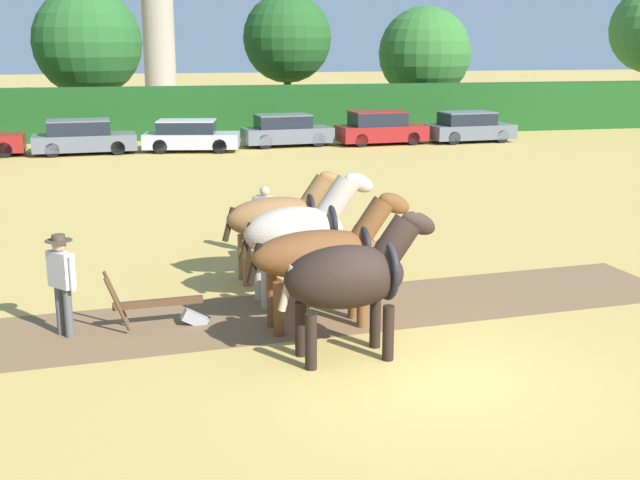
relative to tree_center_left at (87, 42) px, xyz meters
The scene contains 18 objects.
ground_plane 37.93m from the tree_center_left, 79.87° to the right, with size 240.00×240.00×0.00m, color tan.
plowed_furrow_strip 34.53m from the tree_center_left, 86.28° to the right, with size 20.87×2.62×0.01m, color brown.
hedgerow 9.37m from the tree_center_left, 40.45° to the right, with size 70.26×1.92×2.58m, color #194719.
tree_center_left is the anchor object (origin of this frame).
tree_center 11.19m from the tree_center_left, ahead, with size 5.11×5.11×7.57m.
tree_center_right 19.56m from the tree_center_left, ahead, with size 5.52×5.52×6.89m.
draft_horse_lead_left 36.68m from the tree_center_left, 81.16° to the right, with size 2.60×1.17×2.34m.
draft_horse_lead_right 35.23m from the tree_center_left, 80.94° to the right, with size 2.96×1.03×2.36m.
draft_horse_trail_left 33.76m from the tree_center_left, 80.74° to the right, with size 2.67×1.16×2.49m.
draft_horse_trail_right 32.31m from the tree_center_left, 80.53° to the right, with size 2.67×1.03×2.30m.
plow 34.49m from the tree_center_left, 85.19° to the right, with size 1.76×0.49×1.13m.
farmer_at_plow 34.36m from the tree_center_left, 88.00° to the right, with size 0.48×0.53×1.74m.
farmer_beside_team 30.50m from the tree_center_left, 79.99° to the right, with size 0.53×0.46×1.63m.
parked_car_center_left 11.61m from the tree_center_left, 89.28° to the right, with size 4.48×2.09×1.50m.
parked_car_center 12.75m from the tree_center_left, 66.68° to the right, with size 4.45×2.51×1.41m.
parked_car_center_right 14.39m from the tree_center_left, 47.62° to the right, with size 4.29×2.08×1.50m.
parked_car_right 17.82m from the tree_center_left, 37.14° to the right, with size 4.35×2.07×1.59m.
parked_car_far_right 21.57m from the tree_center_left, 29.82° to the right, with size 4.26×2.12×1.48m.
Camera 1 is at (-4.05, -10.39, 4.79)m, focal length 45.00 mm.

